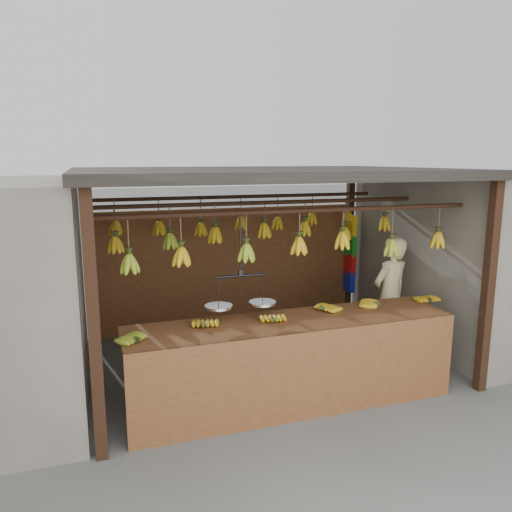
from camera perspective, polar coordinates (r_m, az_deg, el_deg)
name	(u,v)px	position (r m, az deg, el deg)	size (l,w,h in m)	color
ground	(264,361)	(6.43, 0.88, -11.95)	(80.00, 80.00, 0.00)	#5B5B57
stall	(255,203)	(6.25, -0.08, 6.10)	(4.30, 3.30, 2.40)	black
neighbor_right	(498,255)	(8.01, 25.96, 0.14)	(3.00, 3.00, 2.30)	slate
counter	(296,343)	(5.07, 4.63, -9.86)	(3.51, 0.77, 0.96)	brown
hanging_bananas	(264,234)	(5.98, 0.88, 2.52)	(3.62, 2.17, 0.39)	#92A523
balance_scale	(241,300)	(4.97, -1.75, -5.02)	(0.72, 0.28, 0.93)	black
vendor	(390,297)	(6.61, 15.03, -4.54)	(0.57, 0.37, 1.56)	beige
bag_bundles	(350,254)	(8.10, 10.67, 0.22)	(0.08, 0.26, 1.24)	yellow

